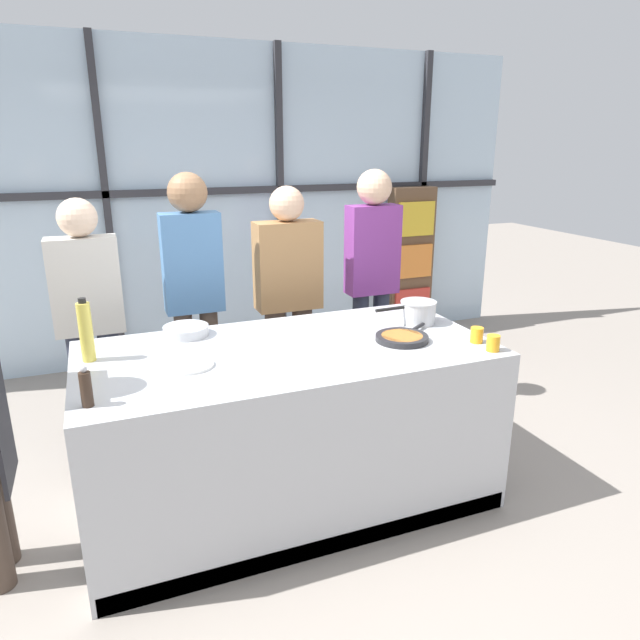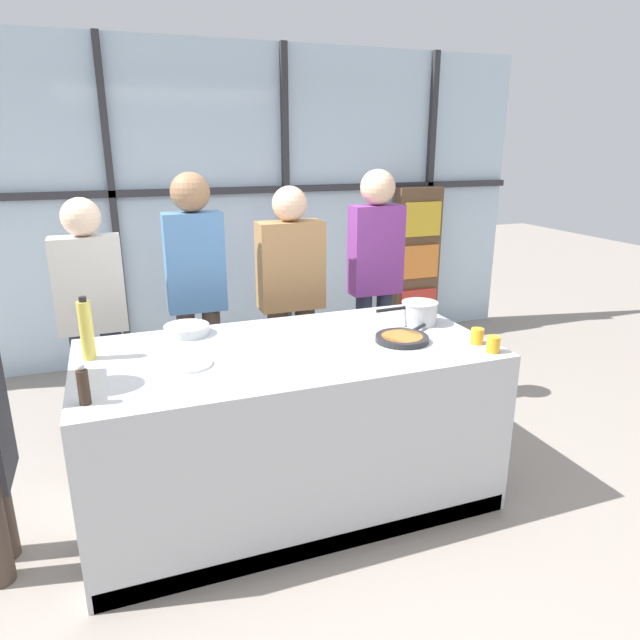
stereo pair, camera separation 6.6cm
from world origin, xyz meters
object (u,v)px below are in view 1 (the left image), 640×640
white_plate (189,365)px  juice_glass_far (477,335)px  spectator_far_right (372,271)px  saucepan (418,312)px  frying_pan (403,337)px  spectator_far_left (89,313)px  pepper_grinder (86,388)px  spectator_center_right (288,293)px  juice_glass_near (493,343)px  mixing_bowl (186,330)px  spectator_center_left (194,286)px  oil_bottle (86,331)px

white_plate → juice_glass_far: 1.53m
spectator_far_right → saucepan: bearing=82.5°
frying_pan → saucepan: saucepan is taller
spectator_far_left → spectator_far_right: (1.95, 0.00, 0.11)m
white_plate → pepper_grinder: (-0.46, -0.29, 0.07)m
spectator_center_right → juice_glass_far: (0.66, -1.26, 0.00)m
spectator_far_left → spectator_center_right: 1.30m
spectator_far_right → saucepan: spectator_far_right is taller
spectator_center_right → juice_glass_near: size_ratio=19.80×
juice_glass_near → spectator_far_left: bearing=144.5°
spectator_far_left → saucepan: (1.84, -0.83, 0.04)m
spectator_far_left → mixing_bowl: (0.50, -0.55, -0.00)m
spectator_center_right → white_plate: 1.34m
juice_glass_far → saucepan: bearing=105.5°
frying_pan → saucepan: bearing=45.6°
spectator_center_right → frying_pan: (0.30, -1.08, -0.02)m
spectator_center_right → spectator_far_right: spectator_far_right is taller
juice_glass_far → mixing_bowl: bearing=154.1°
saucepan → mixing_bowl: (-1.34, 0.28, -0.04)m
spectator_far_left → saucepan: 2.02m
spectator_center_left → white_plate: size_ratio=7.41×
saucepan → juice_glass_far: saucepan is taller
white_plate → pepper_grinder: pepper_grinder is taller
mixing_bowl → oil_bottle: 0.57m
spectator_far_left → oil_bottle: 0.78m
spectator_center_left → oil_bottle: bearing=49.4°
spectator_center_left → saucepan: size_ratio=4.47×
saucepan → spectator_center_right: bearing=122.9°
frying_pan → mixing_bowl: 1.22m
saucepan → mixing_bowl: size_ratio=1.57×
saucepan → juice_glass_far: size_ratio=4.70×
spectator_center_left → juice_glass_near: spectator_center_left is taller
oil_bottle → juice_glass_near: (1.97, -0.63, -0.11)m
pepper_grinder → saucepan: bearing=14.6°
spectator_center_left → white_plate: (-0.21, -1.03, -0.14)m
saucepan → pepper_grinder: (-1.86, -0.48, 0.01)m
spectator_far_left → pepper_grinder: spectator_far_left is taller
spectator_far_right → spectator_center_right: bearing=-0.0°
spectator_far_left → mixing_bowl: spectator_far_left is taller
spectator_center_right → frying_pan: spectator_center_right is taller
spectator_center_right → spectator_far_right: size_ratio=0.95×
spectator_far_left → pepper_grinder: bearing=89.2°
white_plate → juice_glass_far: juice_glass_far is taller
oil_bottle → frying_pan: bearing=-10.9°
spectator_center_right → juice_glass_near: bearing=115.2°
spectator_far_left → juice_glass_near: spectator_far_left is taller
mixing_bowl → pepper_grinder: size_ratio=1.41×
spectator_center_left → spectator_center_right: 0.66m
spectator_center_left → saucepan: (1.19, -0.83, -0.07)m
pepper_grinder → spectator_far_right: bearing=33.8°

